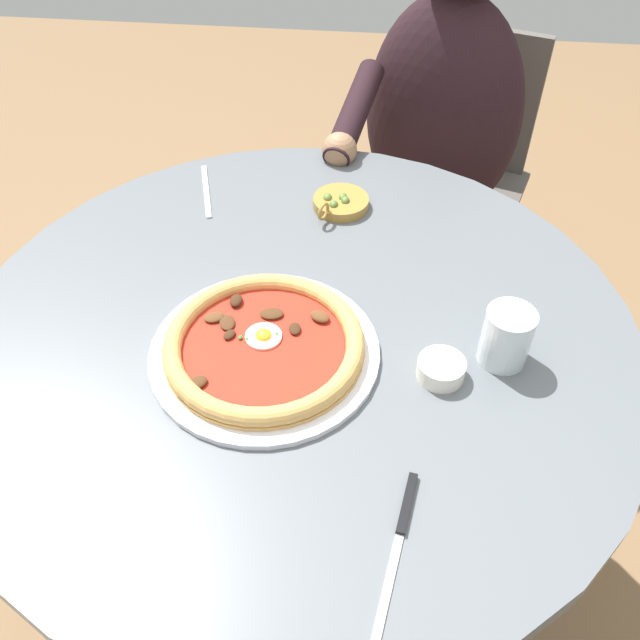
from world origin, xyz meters
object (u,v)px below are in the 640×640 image
(cafe_chair_diner, at_px, (447,165))
(diner_person, at_px, (431,189))
(fork_utensil, at_px, (206,191))
(ramekin_capers, at_px, (441,368))
(water_glass, at_px, (506,340))
(olive_pan, at_px, (340,203))
(pizza_on_plate, at_px, (264,346))
(steak_knife, at_px, (401,528))
(dining_table, at_px, (300,383))

(cafe_chair_diner, bearing_deg, diner_person, 161.71)
(fork_utensil, bearing_deg, ramekin_capers, -133.55)
(diner_person, bearing_deg, water_glass, -174.86)
(diner_person, bearing_deg, fork_utensil, 131.45)
(ramekin_capers, bearing_deg, olive_pan, 24.45)
(pizza_on_plate, distance_m, steak_knife, 0.33)
(cafe_chair_diner, bearing_deg, water_glass, -178.39)
(diner_person, bearing_deg, cafe_chair_diner, -18.29)
(dining_table, relative_size, water_glass, 11.63)
(steak_knife, xyz_separation_m, ramekin_capers, (0.24, -0.05, 0.01))
(water_glass, bearing_deg, dining_table, 84.19)
(steak_knife, distance_m, fork_utensil, 0.76)
(ramekin_capers, xyz_separation_m, fork_utensil, (0.41, 0.43, -0.01))
(dining_table, xyz_separation_m, cafe_chair_diner, (0.87, -0.28, -0.10))
(ramekin_capers, height_order, cafe_chair_diner, cafe_chair_diner)
(olive_pan, distance_m, diner_person, 0.52)
(water_glass, distance_m, diner_person, 0.81)
(water_glass, relative_size, olive_pan, 0.74)
(pizza_on_plate, height_order, water_glass, water_glass)
(dining_table, bearing_deg, pizza_on_plate, 146.49)
(fork_utensil, distance_m, cafe_chair_diner, 0.76)
(steak_knife, bearing_deg, diner_person, -3.69)
(steak_knife, bearing_deg, cafe_chair_diner, -5.38)
(pizza_on_plate, bearing_deg, olive_pan, -11.57)
(steak_knife, relative_size, fork_utensil, 1.26)
(steak_knife, xyz_separation_m, fork_utensil, (0.65, 0.38, -0.00))
(water_glass, relative_size, steak_knife, 0.42)
(pizza_on_plate, bearing_deg, steak_knife, -141.31)
(dining_table, distance_m, cafe_chair_diner, 0.91)
(olive_pan, bearing_deg, diner_person, -24.89)
(pizza_on_plate, bearing_deg, diner_person, -18.88)
(olive_pan, xyz_separation_m, fork_utensil, (0.02, 0.26, -0.01))
(dining_table, height_order, pizza_on_plate, pizza_on_plate)
(water_glass, relative_size, diner_person, 0.07)
(steak_knife, bearing_deg, water_glass, -25.56)
(diner_person, bearing_deg, steak_knife, 176.31)
(dining_table, height_order, diner_person, diner_person)
(fork_utensil, bearing_deg, olive_pan, -95.12)
(water_glass, xyz_separation_m, ramekin_capers, (-0.04, 0.09, -0.02))
(water_glass, bearing_deg, olive_pan, 37.52)
(dining_table, relative_size, ramekin_capers, 15.29)
(fork_utensil, bearing_deg, cafe_chair_diner, -43.01)
(steak_knife, relative_size, olive_pan, 1.75)
(fork_utensil, height_order, diner_person, diner_person)
(dining_table, bearing_deg, fork_utensil, 33.10)
(cafe_chair_diner, bearing_deg, ramekin_capers, 176.18)
(ramekin_capers, height_order, diner_person, diner_person)
(ramekin_capers, xyz_separation_m, cafe_chair_diner, (0.94, -0.06, -0.25))
(dining_table, xyz_separation_m, water_glass, (-0.03, -0.30, 0.17))
(pizza_on_plate, height_order, ramekin_capers, pizza_on_plate)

